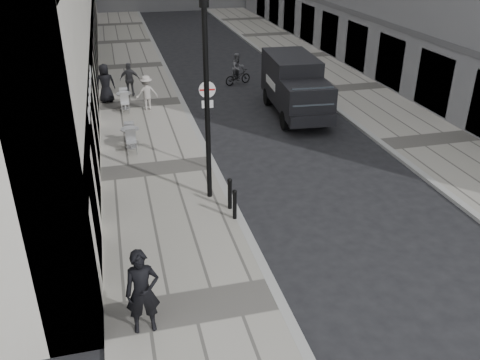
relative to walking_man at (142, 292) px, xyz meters
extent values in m
cube|color=gray|center=(1.11, 15.74, -1.05)|extent=(4.00, 60.00, 0.12)
cube|color=gray|center=(12.11, 15.74, -1.05)|extent=(4.00, 60.00, 0.12)
imported|color=black|center=(0.00, 0.00, 0.00)|extent=(0.73, 0.48, 1.98)
cylinder|color=black|center=(2.91, 7.62, 0.65)|extent=(0.08, 0.08, 3.28)
cylinder|color=white|center=(2.91, 7.62, 1.91)|extent=(0.56, 0.08, 0.56)
cube|color=#B21414|center=(2.91, 7.60, 1.91)|extent=(0.52, 0.06, 0.06)
cube|color=white|center=(2.91, 7.65, 1.40)|extent=(0.39, 0.06, 0.26)
cylinder|color=black|center=(2.51, 5.56, 1.98)|extent=(0.16, 0.16, 5.95)
cylinder|color=black|center=(2.51, 5.56, 5.01)|extent=(0.28, 0.28, 0.35)
cylinder|color=black|center=(2.96, 4.64, -0.51)|extent=(0.13, 0.13, 0.96)
cylinder|color=black|center=(2.96, 4.01, -0.54)|extent=(0.12, 0.12, 0.90)
cylinder|color=black|center=(6.90, 10.96, -0.71)|extent=(0.34, 0.83, 0.81)
cylinder|color=black|center=(8.68, 10.82, -0.71)|extent=(0.34, 0.83, 0.81)
cylinder|color=black|center=(7.17, 14.39, -0.71)|extent=(0.34, 0.83, 0.81)
cylinder|color=black|center=(8.94, 14.25, -0.71)|extent=(0.34, 0.83, 0.81)
cube|color=black|center=(7.99, 13.51, 0.46)|extent=(2.30, 3.79, 2.02)
cube|color=black|center=(7.78, 10.79, 0.15)|extent=(2.16, 1.97, 1.42)
cube|color=#1E2328|center=(7.72, 10.03, 0.56)|extent=(1.79, 0.49, 0.75)
imported|color=black|center=(6.61, 18.21, -0.70)|extent=(1.68, 1.05, 0.83)
imported|color=slate|center=(6.61, 18.21, -0.19)|extent=(0.92, 0.81, 1.57)
imported|color=#5E5E63|center=(0.72, 17.15, -0.15)|extent=(1.03, 0.52, 1.68)
imported|color=#AEA7A0|center=(1.35, 14.74, -0.18)|extent=(1.12, 0.74, 1.63)
imported|color=black|center=(-0.49, 16.37, -0.05)|extent=(0.95, 0.65, 1.88)
cylinder|color=#A9A9AB|center=(0.31, 10.26, -0.98)|extent=(0.45, 0.45, 0.03)
cylinder|color=#A9A9AB|center=(0.31, 10.26, -0.60)|extent=(0.06, 0.06, 0.75)
cylinder|color=#A9A9AB|center=(0.31, 10.26, -0.23)|extent=(0.71, 0.71, 0.03)
cylinder|color=#B5B5B7|center=(0.31, 15.14, -0.98)|extent=(0.42, 0.42, 0.03)
cylinder|color=#B5B5B7|center=(0.31, 15.14, -0.63)|extent=(0.06, 0.06, 0.71)
cylinder|color=#B5B5B7|center=(0.31, 15.14, -0.27)|extent=(0.67, 0.67, 0.03)
cylinder|color=silver|center=(0.31, 15.07, -0.98)|extent=(0.45, 0.45, 0.03)
cylinder|color=silver|center=(0.31, 15.07, -0.61)|extent=(0.06, 0.06, 0.75)
cylinder|color=silver|center=(0.31, 15.07, -0.23)|extent=(0.71, 0.71, 0.03)
camera|label=1|loc=(-0.10, -8.62, 6.84)|focal=38.00mm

